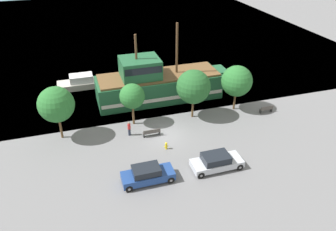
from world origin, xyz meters
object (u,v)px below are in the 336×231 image
parked_car_curb_front (147,174)px  pedestrian_walking_near (129,129)px  bench_promenade_west (266,109)px  parked_car_curb_mid (216,162)px  bench_promenade_east (152,132)px  fire_hydrant (166,145)px  moored_boat_dockside (85,82)px  pirate_ship (157,83)px

parked_car_curb_front → pedestrian_walking_near: (-0.09, 7.57, 0.05)m
parked_car_curb_front → bench_promenade_west: bearing=24.7°
parked_car_curb_mid → bench_promenade_east: 8.10m
parked_car_curb_front → pedestrian_walking_near: bearing=90.7°
fire_hydrant → pedestrian_walking_near: pedestrian_walking_near is taller
moored_boat_dockside → pedestrian_walking_near: 14.06m
bench_promenade_west → pedestrian_walking_near: (-16.53, 0.00, 0.37)m
pirate_ship → bench_promenade_west: 13.65m
parked_car_curb_mid → parked_car_curb_front: bearing=179.0°
bench_promenade_west → bench_promenade_east: bearing=-176.6°
moored_boat_dockside → fire_hydrant: bearing=-69.3°
fire_hydrant → bench_promenade_east: (-0.79, 2.66, 0.03)m
pirate_ship → parked_car_curb_mid: 15.16m
pirate_ship → moored_boat_dockside: 10.75m
fire_hydrant → pedestrian_walking_near: (-3.01, 3.51, 0.40)m
bench_promenade_east → pedestrian_walking_near: bearing=159.2°
bench_promenade_east → pirate_ship: bearing=70.3°
parked_car_curb_front → pedestrian_walking_near: size_ratio=2.85×
pedestrian_walking_near → bench_promenade_west: bearing=-0.0°
fire_hydrant → moored_boat_dockside: bearing=110.7°
fire_hydrant → bench_promenade_east: size_ratio=0.41×
pirate_ship → fire_hydrant: size_ratio=22.01×
parked_car_curb_front → parked_car_curb_mid: (6.46, -0.12, -0.02)m
moored_boat_dockside → parked_car_curb_front: size_ratio=1.68×
bench_promenade_east → parked_car_curb_mid: bearing=-57.7°
parked_car_curb_front → pedestrian_walking_near: 7.57m
parked_car_curb_mid → pedestrian_walking_near: size_ratio=2.94×
parked_car_curb_mid → bench_promenade_west: bearing=37.6°
fire_hydrant → pedestrian_walking_near: size_ratio=0.48×
pedestrian_walking_near → bench_promenade_east: bearing=-20.8°
pedestrian_walking_near → fire_hydrant: bearing=-49.3°
parked_car_curb_front → fire_hydrant: size_ratio=5.97×
parked_car_curb_front → moored_boat_dockside: bearing=99.5°
parked_car_curb_front → parked_car_curb_mid: 6.46m
parked_car_curb_mid → fire_hydrant: (-3.53, 4.18, -0.32)m
pirate_ship → pedestrian_walking_near: 9.07m
moored_boat_dockside → bench_promenade_west: (19.99, -13.63, -0.22)m
moored_boat_dockside → parked_car_curb_mid: 23.54m
parked_car_curb_mid → fire_hydrant: parked_car_curb_mid is taller
parked_car_curb_mid → bench_promenade_east: parked_car_curb_mid is taller
bench_promenade_west → pirate_ship: bearing=147.1°
pirate_ship → pedestrian_walking_near: size_ratio=10.51×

